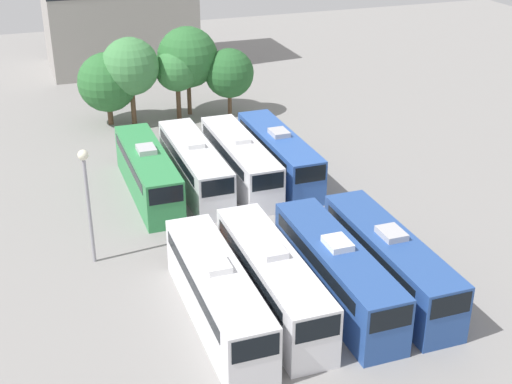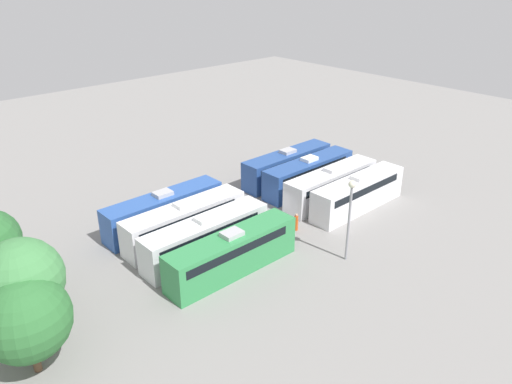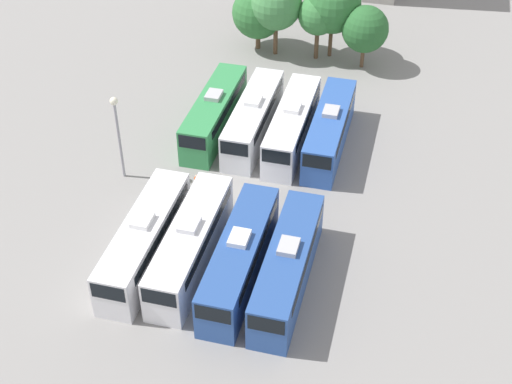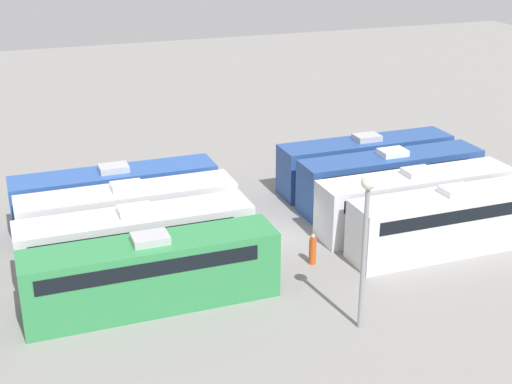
% 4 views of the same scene
% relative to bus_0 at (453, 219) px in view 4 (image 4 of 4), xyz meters
% --- Properties ---
extents(ground_plane, '(124.96, 124.96, 0.00)m').
position_rel_bus_0_xyz_m(ground_plane, '(4.79, 7.93, -1.75)').
color(ground_plane, gray).
extents(bus_0, '(2.50, 11.43, 3.54)m').
position_rel_bus_0_xyz_m(bus_0, '(0.00, 0.00, 0.00)').
color(bus_0, silver).
rests_on(bus_0, ground_plane).
extents(bus_1, '(2.50, 11.43, 3.54)m').
position_rel_bus_0_xyz_m(bus_1, '(3.06, 0.36, 0.00)').
color(bus_1, silver).
rests_on(bus_1, ground_plane).
extents(bus_2, '(2.50, 11.43, 3.54)m').
position_rel_bus_0_xyz_m(bus_2, '(6.49, -0.06, 0.00)').
color(bus_2, '#284C93').
rests_on(bus_2, ground_plane).
extents(bus_3, '(2.50, 11.43, 3.54)m').
position_rel_bus_0_xyz_m(bus_3, '(9.63, -0.06, 0.00)').
color(bus_3, '#284C93').
rests_on(bus_3, ground_plane).
extents(bus_4, '(2.50, 11.43, 3.54)m').
position_rel_bus_0_xyz_m(bus_4, '(-0.15, 16.01, 0.00)').
color(bus_4, '#338C4C').
rests_on(bus_4, ground_plane).
extents(bus_5, '(2.50, 11.43, 3.54)m').
position_rel_bus_0_xyz_m(bus_5, '(3.18, 16.01, 0.00)').
color(bus_5, silver).
rests_on(bus_5, ground_plane).
extents(bus_6, '(2.50, 11.43, 3.54)m').
position_rel_bus_0_xyz_m(bus_6, '(6.46, 15.78, 0.00)').
color(bus_6, white).
rests_on(bus_6, ground_plane).
extents(bus_7, '(2.50, 11.43, 3.54)m').
position_rel_bus_0_xyz_m(bus_7, '(9.50, 15.94, 0.00)').
color(bus_7, '#2D56A8').
rests_on(bus_7, ground_plane).
extents(worker_person, '(0.36, 0.36, 1.65)m').
position_rel_bus_0_xyz_m(worker_person, '(1.06, 7.52, -0.99)').
color(worker_person, '#CC4C19').
rests_on(worker_person, ground_plane).
extents(light_pole, '(0.60, 0.60, 6.99)m').
position_rel_bus_0_xyz_m(light_pole, '(-5.04, 8.07, 3.07)').
color(light_pole, gray).
rests_on(light_pole, ground_plane).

